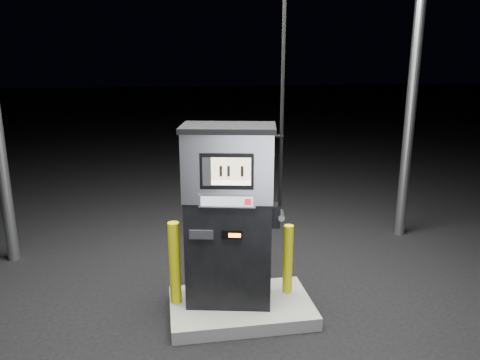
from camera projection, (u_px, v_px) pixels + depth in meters
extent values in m
plane|color=black|center=(241.00, 313.00, 5.36)|extent=(80.00, 80.00, 0.00)
cube|color=#62625E|center=(241.00, 307.00, 5.34)|extent=(1.60, 1.00, 0.15)
cylinder|color=gray|center=(412.00, 96.00, 7.16)|extent=(0.16, 0.16, 4.50)
cube|color=black|center=(229.00, 250.00, 5.23)|extent=(1.02, 0.72, 1.22)
cube|color=#AEAEB5|center=(229.00, 165.00, 4.97)|extent=(1.04, 0.74, 0.73)
cube|color=black|center=(228.00, 128.00, 4.87)|extent=(1.09, 0.79, 0.06)
cube|color=black|center=(227.00, 172.00, 4.70)|extent=(0.54, 0.14, 0.37)
cube|color=#C9B892|center=(231.00, 169.00, 4.68)|extent=(0.39, 0.09, 0.23)
cube|color=white|center=(231.00, 183.00, 4.71)|extent=(0.39, 0.09, 0.05)
cube|color=#AEAEB5|center=(227.00, 201.00, 4.78)|extent=(0.58, 0.15, 0.14)
cube|color=#AAADB2|center=(227.00, 202.00, 4.77)|extent=(0.53, 0.12, 0.10)
cube|color=red|center=(248.00, 202.00, 4.75)|extent=(0.07, 0.02, 0.07)
cube|color=black|center=(232.00, 235.00, 4.88)|extent=(0.21, 0.06, 0.09)
cube|color=orange|center=(235.00, 235.00, 4.87)|extent=(0.13, 0.03, 0.04)
cube|color=black|center=(201.00, 235.00, 4.89)|extent=(0.25, 0.08, 0.10)
cube|color=black|center=(276.00, 215.00, 5.10)|extent=(0.13, 0.19, 0.24)
cylinder|color=gray|center=(281.00, 215.00, 5.09)|extent=(0.11, 0.22, 0.07)
cylinder|color=black|center=(283.00, 61.00, 4.63)|extent=(0.04, 0.04, 3.03)
cylinder|color=#CDCD0B|center=(175.00, 263.00, 5.19)|extent=(0.13, 0.13, 0.96)
cylinder|color=#CDCD0B|center=(288.00, 259.00, 5.44)|extent=(0.13, 0.13, 0.83)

